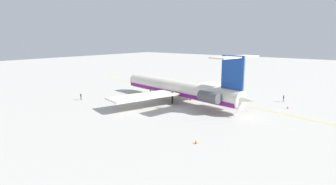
{
  "coord_description": "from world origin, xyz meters",
  "views": [
    {
      "loc": [
        -43.57,
        63.03,
        15.19
      ],
      "look_at": [
        -4.78,
        13.71,
        2.75
      ],
      "focal_mm": 29.89,
      "sensor_mm": 36.0,
      "label": 1
    }
  ],
  "objects": [
    {
      "name": "ground_crew_near_nose",
      "position": [
        -25.02,
        -5.23,
        1.07
      ],
      "size": [
        0.27,
        0.43,
        1.7
      ],
      "rotation": [
        0.0,
        0.0,
        0.17
      ],
      "color": "black",
      "rests_on": "ground"
    },
    {
      "name": "safety_cone_nose",
      "position": [
        -23.04,
        30.36,
        0.28
      ],
      "size": [
        0.4,
        0.4,
        0.55
      ],
      "primitive_type": "cone",
      "color": "#EA590F",
      "rests_on": "ground"
    },
    {
      "name": "ground",
      "position": [
        0.0,
        0.0,
        0.0
      ],
      "size": [
        309.67,
        309.67,
        0.0
      ],
      "primitive_type": "plane",
      "color": "#B7B5AD"
    },
    {
      "name": "ground_crew_near_tail",
      "position": [
        14.81,
        23.49,
        1.1
      ],
      "size": [
        0.28,
        0.42,
        1.74
      ],
      "rotation": [
        0.0,
        0.0,
        3.49
      ],
      "color": "black",
      "rests_on": "ground"
    },
    {
      "name": "taxiway_centreline",
      "position": [
        -4.78,
        1.84,
        0.0
      ],
      "size": [
        91.12,
        17.21,
        0.01
      ],
      "primitive_type": "cube",
      "rotation": [
        0.0,
        0.0,
        -0.18
      ],
      "color": "gold",
      "rests_on": "ground"
    },
    {
      "name": "safety_cone_wingtip",
      "position": [
        -27.66,
        0.67,
        0.28
      ],
      "size": [
        0.4,
        0.4,
        0.55
      ],
      "primitive_type": "cone",
      "color": "#EA590F",
      "rests_on": "ground"
    },
    {
      "name": "main_jetliner",
      "position": [
        -5.89,
        9.91,
        3.2
      ],
      "size": [
        40.1,
        35.65,
        11.73
      ],
      "rotation": [
        0.0,
        0.0,
        -0.18
      ],
      "color": "silver",
      "rests_on": "ground"
    }
  ]
}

